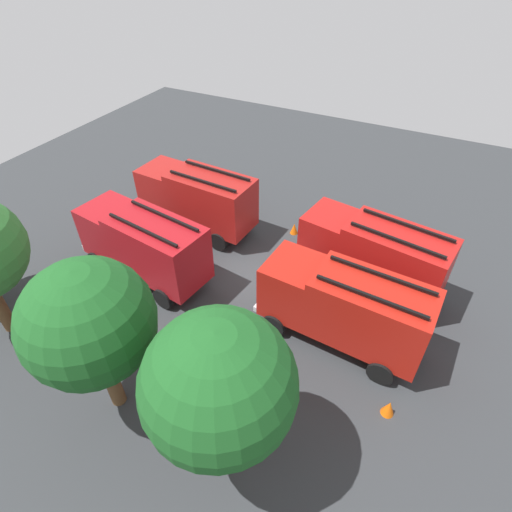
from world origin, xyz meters
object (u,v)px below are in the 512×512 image
at_px(tree_0, 219,386).
at_px(firefighter_1, 146,194).
at_px(traffic_cone_0, 389,408).
at_px(fire_truck_2, 344,305).
at_px(fire_truck_3, 143,243).
at_px(traffic_cone_2, 294,229).
at_px(tree_1, 89,323).
at_px(fire_truck_0, 373,252).
at_px(fire_truck_1, 197,197).
at_px(traffic_cone_1, 116,287).
at_px(firefighter_0, 218,190).

bearing_deg(tree_0, firefighter_1, -42.71).
bearing_deg(traffic_cone_0, fire_truck_2, -42.99).
relative_size(fire_truck_3, firefighter_1, 4.38).
height_order(fire_truck_2, traffic_cone_2, fire_truck_2).
relative_size(fire_truck_2, tree_1, 1.08).
xyz_separation_m(firefighter_1, tree_1, (-7.87, 11.72, 3.61)).
relative_size(fire_truck_0, fire_truck_3, 1.00).
bearing_deg(fire_truck_2, traffic_cone_0, 140.97).
bearing_deg(fire_truck_1, fire_truck_3, 93.95).
bearing_deg(fire_truck_0, firefighter_1, 5.83).
relative_size(fire_truck_2, fire_truck_3, 0.99).
bearing_deg(traffic_cone_1, fire_truck_1, -96.06).
distance_m(fire_truck_3, traffic_cone_0, 13.37).
bearing_deg(fire_truck_2, fire_truck_1, -19.44).
distance_m(fire_truck_0, tree_1, 13.12).
relative_size(fire_truck_2, tree_0, 1.06).
height_order(fire_truck_0, tree_0, tree_0).
bearing_deg(fire_truck_3, tree_1, 126.43).
relative_size(firefighter_1, traffic_cone_0, 2.38).
height_order(fire_truck_1, fire_truck_3, same).
bearing_deg(traffic_cone_2, fire_truck_1, 20.66).
relative_size(fire_truck_0, traffic_cone_2, 11.20).
bearing_deg(tree_1, fire_truck_3, -61.25).
bearing_deg(traffic_cone_2, firefighter_0, -9.69).
relative_size(firefighter_0, traffic_cone_2, 2.39).
xyz_separation_m(fire_truck_0, traffic_cone_2, (5.07, -2.45, -1.82)).
distance_m(firefighter_0, tree_0, 17.48).
xyz_separation_m(fire_truck_1, traffic_cone_2, (-5.39, -2.03, -1.82)).
height_order(fire_truck_0, fire_truck_3, same).
relative_size(fire_truck_3, tree_1, 1.10).
xyz_separation_m(traffic_cone_0, traffic_cone_2, (7.70, -9.11, -0.02)).
distance_m(fire_truck_3, firefighter_1, 6.96).
distance_m(fire_truck_1, firefighter_0, 3.34).
bearing_deg(tree_1, tree_0, 178.56).
relative_size(fire_truck_2, traffic_cone_2, 10.98).
xyz_separation_m(firefighter_0, tree_0, (-9.04, 14.47, 3.78)).
height_order(fire_truck_3, traffic_cone_1, fire_truck_3).
relative_size(firefighter_1, tree_1, 0.25).
distance_m(fire_truck_3, traffic_cone_2, 8.93).
height_order(fire_truck_2, tree_1, tree_1).
height_order(tree_0, tree_1, tree_0).
bearing_deg(fire_truck_0, tree_0, 89.07).
xyz_separation_m(fire_truck_2, firefighter_0, (10.79, -7.49, -1.27)).
distance_m(fire_truck_2, traffic_cone_1, 11.35).
height_order(firefighter_1, tree_0, tree_0).
height_order(fire_truck_1, tree_1, tree_1).
height_order(firefighter_0, firefighter_1, firefighter_1).
bearing_deg(fire_truck_2, firefighter_1, -14.48).
relative_size(fire_truck_3, firefighter_0, 4.67).
bearing_deg(firefighter_1, fire_truck_0, -30.74).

